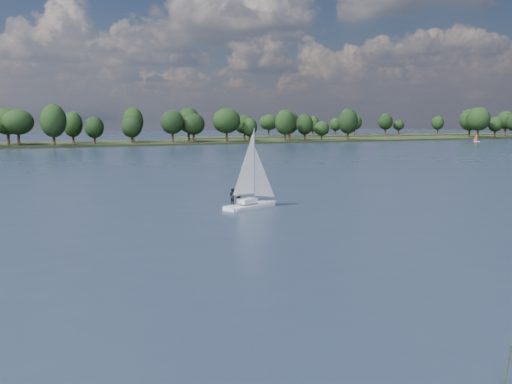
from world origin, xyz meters
TOP-DOWN VIEW (x-y plane):
  - ground at (0.00, 100.00)m, footprint 700.00×700.00m
  - far_shore at (0.00, 212.00)m, footprint 660.00×40.00m
  - far_shore_back at (160.00, 260.00)m, footprint 220.00×30.00m
  - sailboat at (-6.52, 39.91)m, footprint 7.53×4.67m
  - dinghy_orange at (160.77, 171.41)m, footprint 2.61×2.34m
  - treeline at (-2.74, 208.29)m, footprint 562.47×74.29m

SIDE VIEW (x-z plane):
  - ground at x=0.00m, z-range 0.00..0.00m
  - far_shore at x=0.00m, z-range -0.75..0.75m
  - far_shore_back at x=160.00m, z-range -0.70..0.70m
  - dinghy_orange at x=160.77m, z-range -1.07..2.98m
  - sailboat at x=-6.52m, z-range -2.12..7.48m
  - treeline at x=-2.74m, z-range -1.05..17.43m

